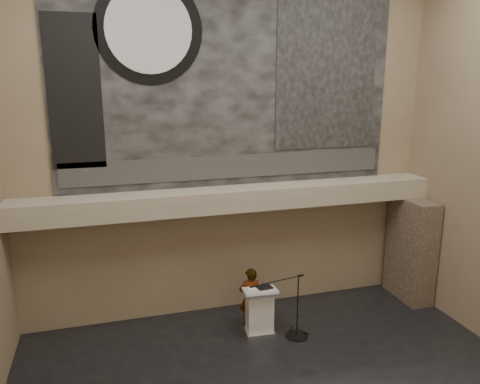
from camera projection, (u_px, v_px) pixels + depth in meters
name	position (u px, v px, depth m)	size (l,w,h in m)	color
wall_back	(230.00, 141.00, 11.04)	(10.00, 0.02, 8.50)	#7D684F
soffit	(235.00, 198.00, 10.98)	(10.00, 0.80, 0.50)	gray
sprinkler_left	(168.00, 216.00, 10.56)	(0.04, 0.04, 0.06)	#B2893D
sprinkler_right	(310.00, 204.00, 11.52)	(0.04, 0.04, 0.06)	#B2893D
banner	(230.00, 78.00, 10.66)	(8.00, 0.05, 5.00)	black
banner_text_strip	(231.00, 167.00, 11.12)	(7.76, 0.02, 0.55)	#2E2E2E
banner_clock_rim	(149.00, 30.00, 9.89)	(2.30, 2.30, 0.02)	black
banner_clock_face	(149.00, 29.00, 9.88)	(1.84, 1.84, 0.02)	silver
banner_building_print	(327.00, 74.00, 11.26)	(2.60, 0.02, 3.60)	black
banner_brick_print	(74.00, 93.00, 9.77)	(1.10, 0.02, 3.20)	black
stone_pier	(411.00, 249.00, 12.22)	(0.60, 1.40, 2.70)	#45362B
lectern	(260.00, 311.00, 10.62)	(0.78, 0.59, 1.14)	silver
binder	(264.00, 287.00, 10.53)	(0.33, 0.26, 0.04)	black
papers	(254.00, 290.00, 10.41)	(0.21, 0.28, 0.01)	white
speaker_person	(250.00, 298.00, 10.87)	(0.53, 0.35, 1.46)	silver
mic_stand	(295.00, 327.00, 10.55)	(1.44, 0.52, 1.51)	black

